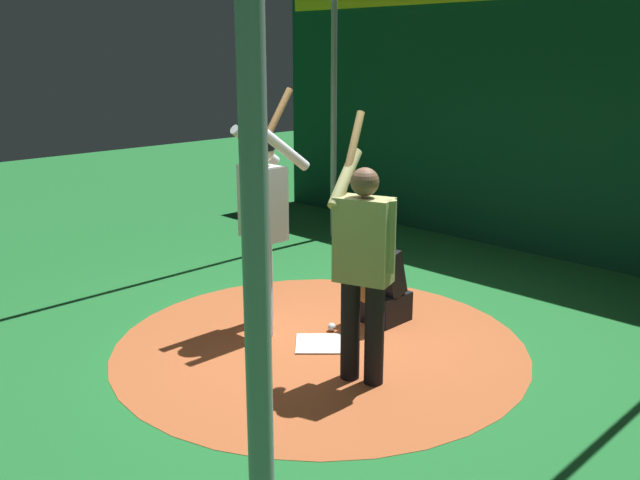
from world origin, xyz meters
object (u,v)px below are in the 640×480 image
object	(u,v)px
catcher	(381,286)
batter	(264,210)
baseball_0	(332,327)
visitor	(363,261)
home_plate	(320,343)

from	to	relation	value
catcher	batter	bearing A→B (deg)	-37.09
baseball_0	visitor	bearing A→B (deg)	57.56
visitor	batter	bearing A→B (deg)	-115.65
home_plate	baseball_0	distance (m)	0.32
home_plate	batter	bearing A→B (deg)	-83.11
batter	catcher	size ratio (longest dim) A/B	2.34
home_plate	visitor	xyz separation A→B (m)	(0.24, 0.69, 0.96)
batter	visitor	xyz separation A→B (m)	(0.16, 1.33, -0.15)
visitor	baseball_0	xyz separation A→B (m)	(-0.53, -0.83, -0.93)
home_plate	batter	world-z (taller)	batter
batter	catcher	xyz separation A→B (m)	(-0.86, 0.65, -0.76)
home_plate	visitor	bearing A→B (deg)	70.92
visitor	home_plate	bearing A→B (deg)	-127.67
visitor	baseball_0	distance (m)	1.35
batter	visitor	bearing A→B (deg)	82.94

